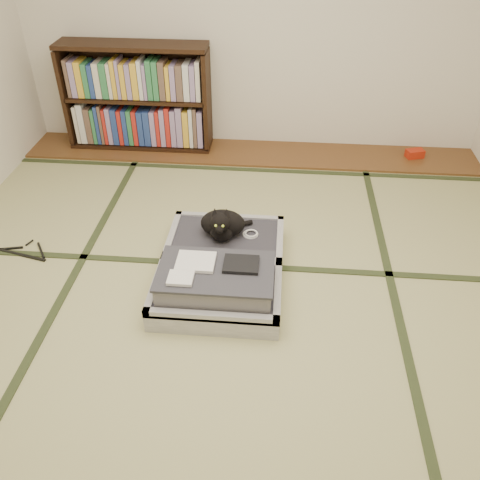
{
  "coord_description": "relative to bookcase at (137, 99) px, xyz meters",
  "views": [
    {
      "loc": [
        0.27,
        -2.15,
        2.1
      ],
      "look_at": [
        0.05,
        0.35,
        0.25
      ],
      "focal_mm": 38.0,
      "sensor_mm": 36.0,
      "label": 1
    }
  ],
  "objects": [
    {
      "name": "suitcase",
      "position": [
        0.95,
        -1.84,
        -0.35
      ],
      "size": [
        0.75,
        1.0,
        0.29
      ],
      "color": "silver",
      "rests_on": "floor"
    },
    {
      "name": "cat",
      "position": [
        0.93,
        -1.55,
        -0.21
      ],
      "size": [
        0.33,
        0.34,
        0.27
      ],
      "color": "black",
      "rests_on": "suitcase"
    },
    {
      "name": "floor",
      "position": [
        1.01,
        -2.07,
        -0.45
      ],
      "size": [
        4.5,
        4.5,
        0.0
      ],
      "primitive_type": "plane",
      "color": "tan",
      "rests_on": "ground"
    },
    {
      "name": "wood_strip",
      "position": [
        1.01,
        -0.07,
        -0.44
      ],
      "size": [
        4.0,
        0.5,
        0.02
      ],
      "primitive_type": "cube",
      "color": "brown",
      "rests_on": "ground"
    },
    {
      "name": "cable_coil",
      "position": [
        1.11,
        -1.52,
        -0.3
      ],
      "size": [
        0.1,
        0.1,
        0.02
      ],
      "color": "white",
      "rests_on": "suitcase"
    },
    {
      "name": "tatami_borders",
      "position": [
        1.01,
        -1.58,
        -0.45
      ],
      "size": [
        4.0,
        4.5,
        0.01
      ],
      "color": "#2D381E",
      "rests_on": "ground"
    },
    {
      "name": "red_item",
      "position": [
        2.46,
        -0.04,
        -0.4
      ],
      "size": [
        0.17,
        0.13,
        0.07
      ],
      "primitive_type": "cube",
      "rotation": [
        0.0,
        0.0,
        0.3
      ],
      "color": "#B0230E",
      "rests_on": "wood_strip"
    },
    {
      "name": "bookcase",
      "position": [
        0.0,
        0.0,
        0.0
      ],
      "size": [
        1.27,
        0.29,
        0.92
      ],
      "color": "black",
      "rests_on": "wood_strip"
    },
    {
      "name": "hanger",
      "position": [
        -0.42,
        -1.66,
        -0.44
      ],
      "size": [
        0.4,
        0.22,
        0.01
      ],
      "color": "black",
      "rests_on": "floor"
    },
    {
      "name": "room_shell",
      "position": [
        1.01,
        -2.07,
        1.01
      ],
      "size": [
        4.5,
        4.5,
        4.5
      ],
      "color": "white",
      "rests_on": "ground"
    }
  ]
}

